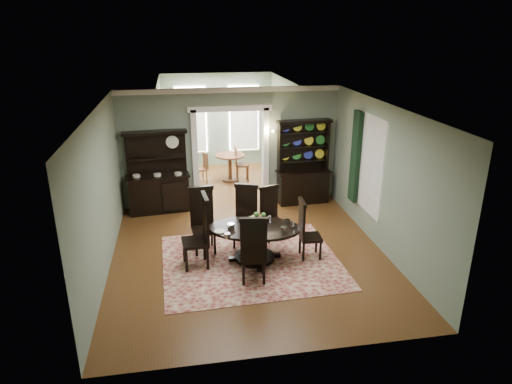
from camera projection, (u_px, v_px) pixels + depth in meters
room at (249, 182)px, 8.78m from camera, size 5.51×6.01×3.01m
parlor at (221, 126)px, 13.88m from camera, size 3.51×3.50×3.01m
doorway_trim at (230, 143)px, 11.50m from camera, size 2.08×0.25×2.57m
right_window at (363, 161)px, 10.02m from camera, size 0.15×1.47×2.12m
wall_sconce at (269, 132)px, 11.42m from camera, size 0.27×0.21×0.21m
rug at (251, 261)px, 9.07m from camera, size 3.54×3.05×0.01m
dining_table at (255, 237)px, 8.98m from camera, size 2.01×2.00×0.71m
centerpiece at (256, 222)px, 8.96m from camera, size 1.59×1.02×0.26m
chair_far_left at (203, 217)px, 9.35m from camera, size 0.54×0.51×1.36m
chair_far_mid at (246, 213)px, 9.60m from camera, size 0.62×0.61×1.32m
chair_far_right at (270, 211)px, 9.88m from camera, size 0.54×0.52×1.19m
chair_end_left at (201, 230)px, 8.67m from camera, size 0.55×0.58×1.45m
chair_end_right at (306, 228)px, 9.02m from camera, size 0.46×0.48×1.23m
chair_near at (254, 248)px, 8.08m from camera, size 0.55×0.53×1.33m
sideboard at (158, 184)px, 11.30m from camera, size 1.59×0.70×2.04m
welsh_dresser at (303, 173)px, 11.87m from camera, size 1.42×0.58×2.18m
parlor_table at (230, 164)px, 13.55m from camera, size 0.88×0.88×0.82m
parlor_chair_left at (203, 167)px, 13.43m from camera, size 0.42×0.41×0.89m
parlor_chair_right at (240, 163)px, 13.55m from camera, size 0.44×0.44×1.04m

